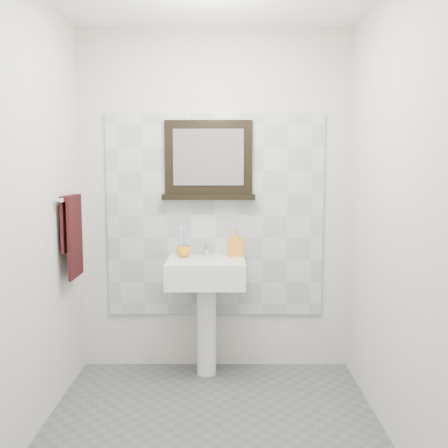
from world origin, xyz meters
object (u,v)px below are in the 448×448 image
at_px(toothbrush_cup, 184,251).
at_px(soap_dispenser, 235,243).
at_px(framed_mirror, 209,162).
at_px(pedestal_sink, 206,285).
at_px(hand_towel, 72,230).

distance_m(toothbrush_cup, soap_dispenser, 0.38).
bearing_deg(framed_mirror, soap_dispenser, -17.71).
height_order(pedestal_sink, framed_mirror, framed_mirror).
height_order(toothbrush_cup, hand_towel, hand_towel).
height_order(soap_dispenser, framed_mirror, framed_mirror).
distance_m(pedestal_sink, soap_dispenser, 0.37).
bearing_deg(toothbrush_cup, hand_towel, -156.94).
bearing_deg(framed_mirror, toothbrush_cup, -154.85).
bearing_deg(framed_mirror, hand_towel, -156.52).
xyz_separation_m(soap_dispenser, framed_mirror, (-0.19, 0.06, 0.59)).
xyz_separation_m(framed_mirror, hand_towel, (-0.90, -0.39, -0.45)).
relative_size(pedestal_sink, hand_towel, 1.75).
height_order(pedestal_sink, hand_towel, hand_towel).
xyz_separation_m(toothbrush_cup, framed_mirror, (0.18, 0.08, 0.65)).
relative_size(toothbrush_cup, soap_dispenser, 0.51).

